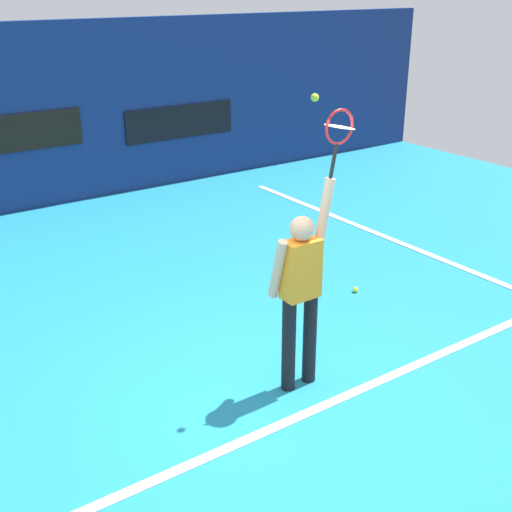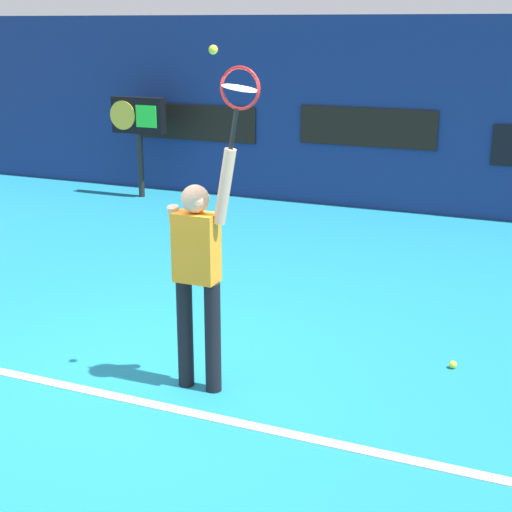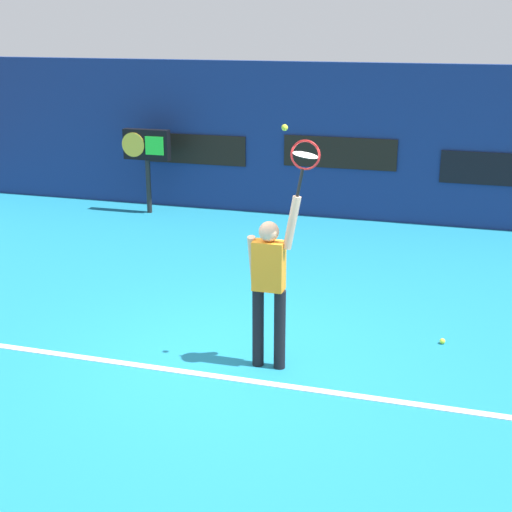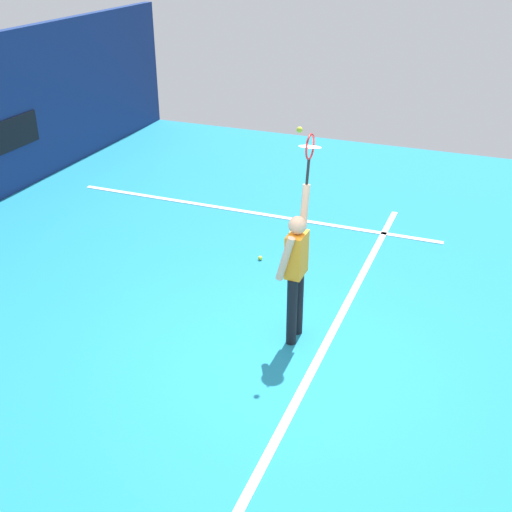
{
  "view_description": "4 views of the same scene",
  "coord_description": "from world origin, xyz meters",
  "px_view_note": "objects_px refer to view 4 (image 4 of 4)",
  "views": [
    {
      "loc": [
        -3.0,
        -4.33,
        3.58
      ],
      "look_at": [
        0.42,
        0.53,
        1.13
      ],
      "focal_mm": 47.3,
      "sensor_mm": 36.0,
      "label": 1
    },
    {
      "loc": [
        3.17,
        -5.14,
        2.86
      ],
      "look_at": [
        0.8,
        0.36,
        1.04
      ],
      "focal_mm": 53.92,
      "sensor_mm": 36.0,
      "label": 2
    },
    {
      "loc": [
        2.54,
        -7.35,
        3.72
      ],
      "look_at": [
        0.33,
        -0.04,
        1.28
      ],
      "focal_mm": 51.79,
      "sensor_mm": 36.0,
      "label": 3
    },
    {
      "loc": [
        -6.13,
        -2.18,
        4.73
      ],
      "look_at": [
        0.71,
        0.54,
        0.95
      ],
      "focal_mm": 45.57,
      "sensor_mm": 36.0,
      "label": 4
    }
  ],
  "objects_px": {
    "tennis_racket": "(310,150)",
    "spare_ball": "(260,258)",
    "tennis_ball": "(300,130)",
    "tennis_player": "(296,268)"
  },
  "relations": [
    {
      "from": "tennis_racket",
      "to": "tennis_player",
      "type": "bearing_deg",
      "value": 179.34
    },
    {
      "from": "tennis_racket",
      "to": "spare_ball",
      "type": "bearing_deg",
      "value": 38.87
    },
    {
      "from": "tennis_racket",
      "to": "tennis_ball",
      "type": "bearing_deg",
      "value": 165.89
    },
    {
      "from": "tennis_racket",
      "to": "spare_ball",
      "type": "relative_size",
      "value": 9.17
    },
    {
      "from": "tennis_racket",
      "to": "spare_ball",
      "type": "xyz_separation_m",
      "value": [
        1.47,
        1.19,
        -2.35
      ]
    },
    {
      "from": "tennis_ball",
      "to": "spare_ball",
      "type": "relative_size",
      "value": 1.0
    },
    {
      "from": "tennis_racket",
      "to": "tennis_ball",
      "type": "relative_size",
      "value": 9.17
    },
    {
      "from": "spare_ball",
      "to": "tennis_racket",
      "type": "bearing_deg",
      "value": -141.13
    },
    {
      "from": "tennis_racket",
      "to": "spare_ball",
      "type": "distance_m",
      "value": 3.02
    },
    {
      "from": "tennis_ball",
      "to": "tennis_player",
      "type": "bearing_deg",
      "value": -159.1
    }
  ]
}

